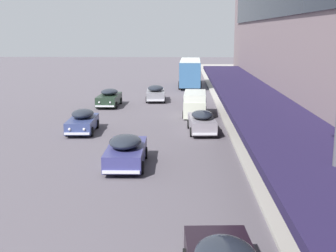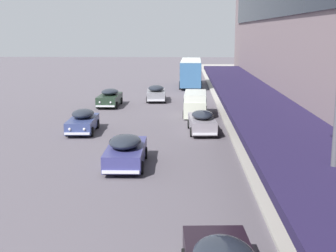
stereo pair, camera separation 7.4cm
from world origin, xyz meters
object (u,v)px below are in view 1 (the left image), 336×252
at_px(sedan_lead_mid, 83,121).
at_px(street_lamp, 332,127).
at_px(transit_bus_kerbside_front, 190,71).
at_px(sedan_trailing_mid, 202,122).
at_px(sedan_lead_near, 156,93).
at_px(sedan_second_near, 109,98).
at_px(vw_van, 195,103).
at_px(sedan_oncoming_front, 126,151).

height_order(sedan_lead_mid, street_lamp, street_lamp).
distance_m(transit_bus_kerbside_front, sedan_trailing_mid, 27.27).
distance_m(sedan_trailing_mid, sedan_lead_near, 15.27).
relative_size(sedan_second_near, street_lamp, 0.61).
relative_size(transit_bus_kerbside_front, vw_van, 2.13).
bearing_deg(sedan_lead_near, street_lamp, -80.03).
relative_size(transit_bus_kerbside_front, sedan_oncoming_front, 2.03).
relative_size(sedan_lead_near, sedan_second_near, 0.95).
relative_size(vw_van, street_lamp, 0.59).
bearing_deg(sedan_oncoming_front, transit_bus_kerbside_front, 83.94).
xyz_separation_m(sedan_lead_mid, sedan_second_near, (0.06, 11.37, 0.03)).
relative_size(sedan_lead_mid, vw_van, 0.98).
height_order(transit_bus_kerbside_front, sedan_lead_mid, transit_bus_kerbside_front).
distance_m(sedan_oncoming_front, sedan_lead_mid, 9.09).
bearing_deg(sedan_lead_mid, sedan_trailing_mid, 0.62).
relative_size(sedan_trailing_mid, sedan_second_near, 0.98).
relative_size(sedan_lead_mid, street_lamp, 0.58).
xyz_separation_m(sedan_oncoming_front, sedan_second_near, (-3.93, 19.54, -0.01)).
bearing_deg(sedan_lead_near, sedan_oncoming_front, -90.39).
height_order(sedan_lead_mid, vw_van, vw_van).
relative_size(sedan_second_near, vw_van, 1.02).
bearing_deg(sedan_trailing_mid, transit_bus_kerbside_front, 90.90).
bearing_deg(sedan_oncoming_front, sedan_lead_near, 89.61).
xyz_separation_m(vw_van, street_lamp, (2.49, -27.10, 3.51)).
bearing_deg(vw_van, sedan_trailing_mid, -87.21).
relative_size(sedan_lead_near, street_lamp, 0.58).
bearing_deg(sedan_trailing_mid, vw_van, 92.79).
bearing_deg(vw_van, transit_bus_kerbside_front, 90.30).
relative_size(sedan_lead_near, vw_van, 0.97).
bearing_deg(sedan_lead_near, sedan_second_near, -139.91).
relative_size(sedan_trailing_mid, vw_van, 1.00).
relative_size(sedan_trailing_mid, sedan_lead_mid, 1.02).
height_order(sedan_trailing_mid, sedan_second_near, sedan_second_near).
height_order(transit_bus_kerbside_front, street_lamp, street_lamp).
height_order(sedan_oncoming_front, sedan_lead_near, sedan_oncoming_front).
bearing_deg(sedan_second_near, sedan_lead_near, 40.09).
relative_size(sedan_lead_mid, sedan_lead_near, 1.01).
xyz_separation_m(sedan_oncoming_front, sedan_lead_mid, (-3.98, 8.17, -0.04)).
distance_m(transit_bus_kerbside_front, vw_van, 20.74).
relative_size(transit_bus_kerbside_front, sedan_second_near, 2.08).
bearing_deg(sedan_trailing_mid, sedan_oncoming_front, -116.93).
xyz_separation_m(transit_bus_kerbside_front, sedan_second_near, (-7.69, -15.95, -1.14)).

